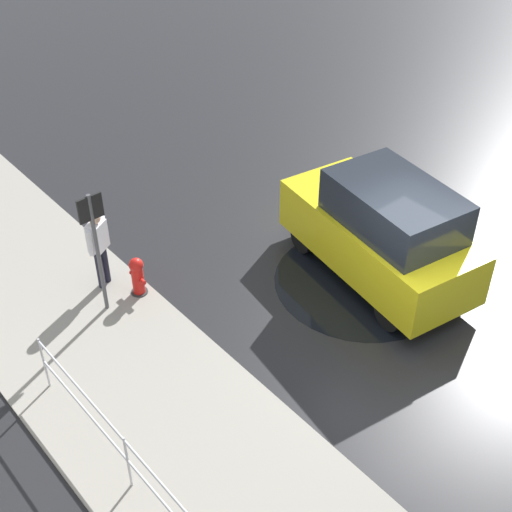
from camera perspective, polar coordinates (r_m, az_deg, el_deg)
The scene contains 7 objects.
ground_plane at distance 12.48m, azimuth 11.51°, elevation -5.96°, with size 60.00×60.00×0.00m, color black.
kerb_strip at distance 10.45m, azimuth -4.13°, elevation -16.40°, with size 24.00×3.20×0.04m, color gray.
moving_hatchback at distance 12.95m, azimuth 10.05°, elevation 1.99°, with size 4.11×2.28×2.06m.
fire_hydrant at distance 12.88m, azimuth -9.45°, elevation -1.66°, with size 0.42×0.31×0.80m.
pedestrian at distance 12.86m, azimuth -12.48°, elevation 0.98°, with size 0.38×0.51×1.62m.
sign_post at distance 11.95m, azimuth -12.74°, elevation 1.47°, with size 0.07×0.44×2.40m.
puddle_patch at distance 13.37m, azimuth 8.43°, elevation -2.02°, with size 3.24×3.24×0.01m, color black.
Camera 1 is at (-5.11, 7.61, 8.47)m, focal length 50.00 mm.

